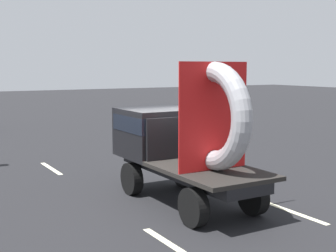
% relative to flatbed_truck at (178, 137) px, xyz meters
% --- Properties ---
extents(ground_plane, '(120.00, 120.00, 0.00)m').
position_rel_flatbed_truck_xyz_m(ground_plane, '(-0.01, 0.46, -1.67)').
color(ground_plane, black).
extents(flatbed_truck, '(2.02, 4.96, 3.63)m').
position_rel_flatbed_truck_xyz_m(flatbed_truck, '(0.00, 0.00, 0.00)').
color(flatbed_truck, black).
rests_on(flatbed_truck, ground_plane).
extents(lane_dash_left_near, '(0.16, 2.41, 0.01)m').
position_rel_flatbed_truck_xyz_m(lane_dash_left_near, '(-1.82, -2.84, -1.67)').
color(lane_dash_left_near, beige).
rests_on(lane_dash_left_near, ground_plane).
extents(lane_dash_left_far, '(0.16, 2.21, 0.01)m').
position_rel_flatbed_truck_xyz_m(lane_dash_left_far, '(-1.82, 5.46, -1.67)').
color(lane_dash_left_far, beige).
rests_on(lane_dash_left_far, ground_plane).
extents(lane_dash_right_near, '(0.16, 2.07, 0.01)m').
position_rel_flatbed_truck_xyz_m(lane_dash_right_near, '(1.82, -2.43, -1.67)').
color(lane_dash_right_near, beige).
rests_on(lane_dash_right_near, ground_plane).
extents(lane_dash_right_far, '(0.16, 2.88, 0.01)m').
position_rel_flatbed_truck_xyz_m(lane_dash_right_far, '(1.82, 5.52, -1.67)').
color(lane_dash_right_far, beige).
rests_on(lane_dash_right_far, ground_plane).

